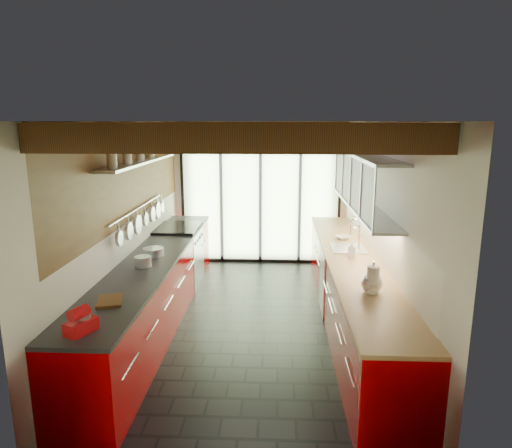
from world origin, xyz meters
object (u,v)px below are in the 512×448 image
(paper_towel, at_px, (373,280))
(bowl, at_px, (342,238))
(stand_mixer, at_px, (81,322))
(kettle, at_px, (372,281))
(soap_bottle, at_px, (352,249))

(paper_towel, relative_size, bowl, 1.70)
(bowl, bearing_deg, stand_mixer, -128.91)
(stand_mixer, relative_size, kettle, 1.01)
(stand_mixer, xyz_separation_m, kettle, (2.54, 1.03, 0.02))
(kettle, distance_m, soap_bottle, 1.23)
(stand_mixer, height_order, soap_bottle, stand_mixer)
(stand_mixer, height_order, bowl, stand_mixer)
(soap_bottle, distance_m, bowl, 0.89)
(kettle, xyz_separation_m, bowl, (-0.00, 2.12, -0.09))
(kettle, bearing_deg, bowl, 90.00)
(kettle, height_order, paper_towel, paper_towel)
(soap_bottle, xyz_separation_m, bowl, (0.00, 0.88, -0.08))
(bowl, bearing_deg, soap_bottle, -90.00)
(soap_bottle, bearing_deg, bowl, 90.00)
(kettle, distance_m, paper_towel, 0.05)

